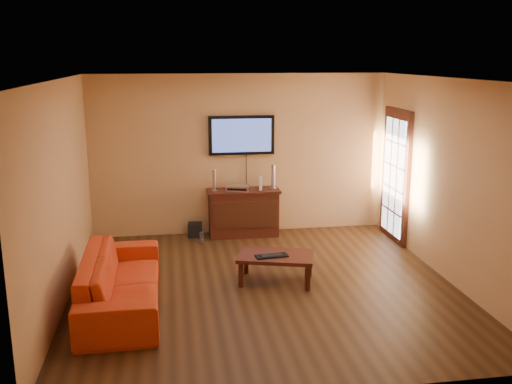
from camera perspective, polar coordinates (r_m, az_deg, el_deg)
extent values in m
plane|color=#321E0E|center=(7.65, 0.84, -9.43)|extent=(5.00, 5.00, 0.00)
plane|color=tan|center=(9.66, -1.63, 3.75)|extent=(5.00, 0.00, 5.00)
plane|color=tan|center=(7.25, -18.98, -0.24)|extent=(0.00, 5.00, 5.00)
plane|color=tan|center=(8.03, 18.74, 1.06)|extent=(0.00, 5.00, 5.00)
plane|color=white|center=(7.06, 0.92, 11.22)|extent=(5.00, 5.00, 0.00)
cube|color=#35130C|center=(9.58, 13.77, 1.46)|extent=(0.06, 1.02, 2.22)
cube|color=white|center=(9.57, 13.57, 1.46)|extent=(0.01, 0.79, 1.89)
cube|color=#35130C|center=(9.65, -1.27, -2.19)|extent=(1.15, 0.43, 0.75)
cube|color=black|center=(9.43, -1.09, -2.32)|extent=(1.06, 0.02, 0.45)
cube|color=#35130C|center=(9.55, -1.28, 0.10)|extent=(1.22, 0.47, 0.04)
cube|color=black|center=(9.57, -1.46, 5.70)|extent=(1.11, 0.07, 0.65)
cube|color=#384992|center=(9.53, -1.43, 5.67)|extent=(0.99, 0.01, 0.56)
cube|color=#35130C|center=(7.69, 1.99, -6.44)|extent=(1.13, 0.86, 0.05)
cube|color=#35130C|center=(7.58, -1.54, -8.28)|extent=(0.06, 0.06, 0.34)
cube|color=#35130C|center=(7.51, 5.19, -8.56)|extent=(0.06, 0.06, 0.34)
cube|color=#35130C|center=(8.03, -1.00, -7.02)|extent=(0.06, 0.06, 0.34)
cube|color=#35130C|center=(7.95, 5.33, -7.28)|extent=(0.06, 0.06, 0.34)
imported|color=red|center=(7.11, -13.39, -7.79)|extent=(0.69, 2.28, 0.89)
cylinder|color=silver|center=(9.51, -4.17, 0.19)|extent=(0.10, 0.10, 0.01)
cylinder|color=silver|center=(9.47, -4.19, 1.24)|extent=(0.05, 0.05, 0.34)
cylinder|color=silver|center=(9.65, 1.73, 0.42)|extent=(0.11, 0.11, 0.02)
cylinder|color=silver|center=(9.61, 1.74, 1.60)|extent=(0.06, 0.06, 0.39)
cube|color=silver|center=(9.51, -1.78, 0.43)|extent=(0.44, 0.37, 0.09)
cube|color=white|center=(9.54, 0.49, 0.84)|extent=(0.08, 0.15, 0.20)
cube|color=black|center=(9.70, -6.12, -3.78)|extent=(0.25, 0.25, 0.23)
cylinder|color=white|center=(9.32, -5.46, -4.63)|extent=(0.07, 0.07, 0.19)
sphere|color=white|center=(9.29, -5.48, -4.05)|extent=(0.04, 0.04, 0.04)
cube|color=black|center=(7.60, 1.57, -6.41)|extent=(0.45, 0.21, 0.02)
cube|color=black|center=(7.59, 1.57, -6.31)|extent=(0.29, 0.15, 0.01)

